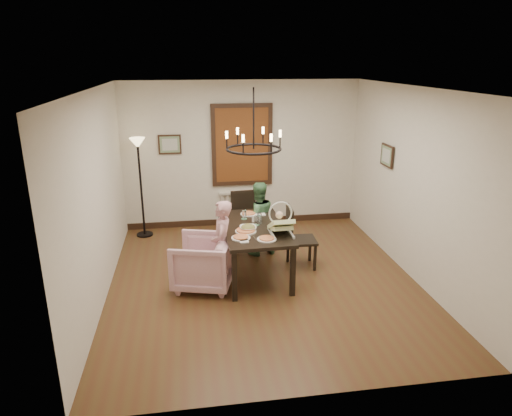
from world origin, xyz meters
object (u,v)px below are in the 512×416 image
object	(u,v)px
armchair	(203,262)
baby_bouncer	(281,223)
chair_far	(245,221)
floor_lamp	(141,189)
dining_table	(254,232)
drinking_glass	(259,220)
seated_man	(258,225)
chair_right	(302,237)
elderly_woman	(222,252)

from	to	relation	value
armchair	baby_bouncer	distance (m)	1.26
chair_far	baby_bouncer	xyz separation A→B (m)	(0.33, -1.41, 0.45)
floor_lamp	dining_table	bearing A→B (deg)	-46.57
drinking_glass	floor_lamp	distance (m)	2.64
seated_man	drinking_glass	world-z (taller)	seated_man
chair_far	seated_man	world-z (taller)	seated_man
armchair	drinking_glass	bearing A→B (deg)	126.39
seated_man	dining_table	bearing A→B (deg)	64.19
chair_far	dining_table	bearing A→B (deg)	-94.72
chair_far	floor_lamp	bearing A→B (deg)	150.47
chair_right	baby_bouncer	distance (m)	0.81
armchair	baby_bouncer	size ratio (longest dim) A/B	1.67
chair_right	floor_lamp	world-z (taller)	floor_lamp
seated_man	baby_bouncer	distance (m)	1.20
chair_far	elderly_woman	bearing A→B (deg)	-114.95
dining_table	elderly_woman	distance (m)	0.62
chair_far	chair_right	xyz separation A→B (m)	(0.78, -0.90, 0.01)
seated_man	drinking_glass	xyz separation A→B (m)	(-0.10, -0.70, 0.33)
baby_bouncer	floor_lamp	xyz separation A→B (m)	(-2.13, 2.26, -0.04)
chair_right	seated_man	bearing A→B (deg)	47.82
baby_bouncer	drinking_glass	distance (m)	0.49
elderly_woman	baby_bouncer	distance (m)	0.94
floor_lamp	drinking_glass	bearing A→B (deg)	-44.51
baby_bouncer	seated_man	bearing A→B (deg)	96.37
dining_table	armchair	size ratio (longest dim) A/B	2.04
armchair	elderly_woman	size ratio (longest dim) A/B	0.77
seated_man	floor_lamp	bearing A→B (deg)	-42.46
dining_table	armchair	world-z (taller)	dining_table
chair_far	drinking_glass	size ratio (longest dim) A/B	6.69
dining_table	chair_right	distance (m)	0.82
chair_right	seated_man	size ratio (longest dim) A/B	0.97
chair_far	floor_lamp	world-z (taller)	floor_lamp
baby_bouncer	drinking_glass	xyz separation A→B (m)	(-0.25, 0.41, -0.09)
chair_far	floor_lamp	size ratio (longest dim) A/B	0.55
chair_far	drinking_glass	bearing A→B (deg)	-89.92
drinking_glass	baby_bouncer	bearing A→B (deg)	-58.39
elderly_woman	baby_bouncer	bearing A→B (deg)	97.19
elderly_woman	seated_man	world-z (taller)	elderly_woman
seated_man	baby_bouncer	bearing A→B (deg)	85.78
chair_far	elderly_woman	xyz separation A→B (m)	(-0.52, -1.37, 0.04)
chair_far	chair_right	size ratio (longest dim) A/B	0.98
floor_lamp	armchair	bearing A→B (deg)	-65.19
elderly_woman	drinking_glass	world-z (taller)	elderly_woman
chair_right	chair_far	bearing A→B (deg)	43.49
armchair	seated_man	distance (m)	1.42
armchair	baby_bouncer	world-z (taller)	baby_bouncer
dining_table	seated_man	xyz separation A→B (m)	(0.18, 0.75, -0.17)
elderly_woman	chair_right	bearing A→B (deg)	120.06
baby_bouncer	drinking_glass	bearing A→B (deg)	119.90
armchair	elderly_woman	xyz separation A→B (m)	(0.28, -0.03, 0.16)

